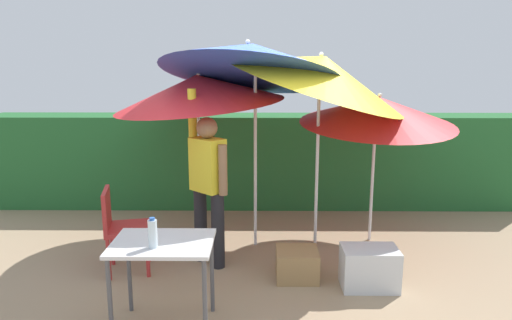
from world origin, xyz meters
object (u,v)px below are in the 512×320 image
(umbrella_rainbow, at_px, (252,59))
(umbrella_navy, at_px, (378,110))
(bottle_water, at_px, (153,233))
(folding_table, at_px, (163,252))
(chair_plastic, at_px, (121,225))
(cooler_box, at_px, (369,268))
(umbrella_orange, at_px, (320,72))
(person_vendor, at_px, (208,180))
(crate_cardboard, at_px, (297,264))
(umbrella_yellow, at_px, (198,90))

(umbrella_rainbow, distance_m, umbrella_navy, 1.58)
(umbrella_navy, height_order, bottle_water, umbrella_navy)
(umbrella_navy, bearing_deg, bottle_water, -136.60)
(umbrella_rainbow, height_order, folding_table, umbrella_rainbow)
(chair_plastic, bearing_deg, bottle_water, -62.20)
(umbrella_navy, height_order, folding_table, umbrella_navy)
(umbrella_navy, distance_m, chair_plastic, 3.14)
(cooler_box, relative_size, bottle_water, 2.24)
(umbrella_orange, relative_size, chair_plastic, 2.91)
(umbrella_rainbow, relative_size, umbrella_orange, 1.04)
(umbrella_orange, height_order, person_vendor, umbrella_orange)
(umbrella_orange, height_order, umbrella_navy, umbrella_orange)
(crate_cardboard, distance_m, folding_table, 1.55)
(chair_plastic, bearing_deg, umbrella_rainbow, 29.19)
(bottle_water, bearing_deg, umbrella_navy, 43.40)
(chair_plastic, relative_size, folding_table, 1.11)
(umbrella_rainbow, distance_m, umbrella_yellow, 0.74)
(crate_cardboard, height_order, bottle_water, bottle_water)
(chair_plastic, bearing_deg, umbrella_orange, 17.62)
(umbrella_rainbow, xyz_separation_m, chair_plastic, (-1.34, -0.75, -1.67))
(person_vendor, relative_size, bottle_water, 7.83)
(umbrella_rainbow, relative_size, umbrella_yellow, 1.26)
(chair_plastic, distance_m, cooler_box, 2.54)
(umbrella_navy, bearing_deg, umbrella_yellow, 179.38)
(person_vendor, bearing_deg, bottle_water, -101.21)
(umbrella_orange, bearing_deg, chair_plastic, -162.38)
(bottle_water, bearing_deg, cooler_box, 24.00)
(umbrella_yellow, bearing_deg, chair_plastic, -127.62)
(person_vendor, height_order, chair_plastic, person_vendor)
(chair_plastic, relative_size, bottle_water, 3.71)
(umbrella_orange, relative_size, bottle_water, 10.78)
(umbrella_orange, bearing_deg, bottle_water, -128.90)
(chair_plastic, distance_m, bottle_water, 1.37)
(person_vendor, relative_size, crate_cardboard, 4.49)
(folding_table, distance_m, bottle_water, 0.24)
(umbrella_navy, bearing_deg, cooler_box, -104.04)
(umbrella_rainbow, height_order, umbrella_navy, umbrella_rainbow)
(umbrella_rainbow, bearing_deg, folding_table, -110.67)
(umbrella_orange, xyz_separation_m, umbrella_yellow, (-1.38, 0.26, -0.21))
(umbrella_rainbow, distance_m, bottle_water, 2.43)
(umbrella_orange, height_order, cooler_box, umbrella_orange)
(umbrella_yellow, bearing_deg, crate_cardboard, -44.09)
(umbrella_navy, distance_m, crate_cardboard, 2.04)
(umbrella_orange, xyz_separation_m, folding_table, (-1.43, -1.71, -1.38))
(crate_cardboard, relative_size, folding_table, 0.52)
(folding_table, bearing_deg, umbrella_navy, 42.28)
(umbrella_yellow, height_order, crate_cardboard, umbrella_yellow)
(umbrella_rainbow, distance_m, person_vendor, 1.43)
(umbrella_yellow, xyz_separation_m, person_vendor, (0.17, -0.72, -0.90))
(folding_table, relative_size, bottle_water, 3.33)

